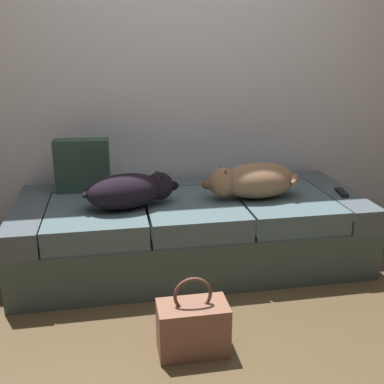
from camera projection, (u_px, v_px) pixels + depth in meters
The scene contains 8 objects.
ground_plane at pixel (230, 361), 2.07m from camera, with size 10.00×10.00×0.00m, color brown.
back_wall at pixel (176, 37), 3.11m from camera, with size 6.40×0.10×2.80m, color silver.
couch at pixel (191, 230), 2.95m from camera, with size 2.14×0.91×0.44m.
dog_dark at pixel (131, 190), 2.67m from camera, with size 0.59×0.36×0.20m.
dog_tan at pixel (252, 181), 2.83m from camera, with size 0.64×0.29×0.22m.
tv_remote at pixel (342, 192), 2.93m from camera, with size 0.04×0.15×0.02m, color black.
throw_pillow at pixel (82, 166), 2.95m from camera, with size 0.34×0.12×0.34m, color #2B4235.
handbag at pixel (193, 327), 2.10m from camera, with size 0.32×0.18×0.38m.
Camera 1 is at (-0.48, -1.67, 1.36)m, focal length 43.08 mm.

